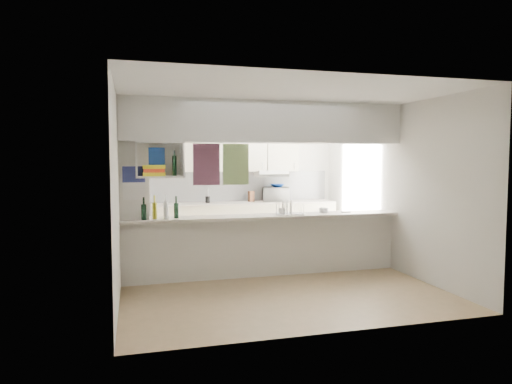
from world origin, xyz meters
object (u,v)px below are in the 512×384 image
object	(u,v)px
microwave	(276,194)
bowl	(277,186)
wine_bottles	(160,210)
dish_rack	(289,208)

from	to	relation	value
microwave	bowl	world-z (taller)	bowl
bowl	wine_bottles	xyz separation A→B (m)	(-2.42, -2.20, -0.19)
microwave	wine_bottles	world-z (taller)	wine_bottles
microwave	bowl	size ratio (longest dim) A/B	1.96
microwave	bowl	bearing A→B (deg)	-146.09
bowl	wine_bottles	distance (m)	3.27
microwave	dish_rack	size ratio (longest dim) A/B	1.04
bowl	dish_rack	xyz separation A→B (m)	(-0.48, -2.12, -0.23)
microwave	wine_bottles	size ratio (longest dim) A/B	0.99
dish_rack	wine_bottles	distance (m)	1.94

